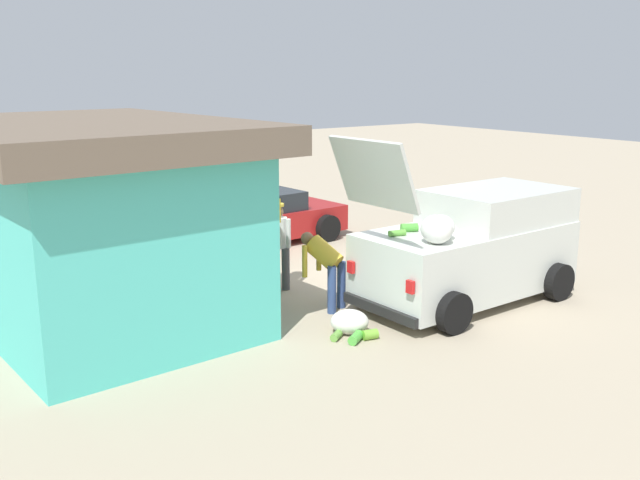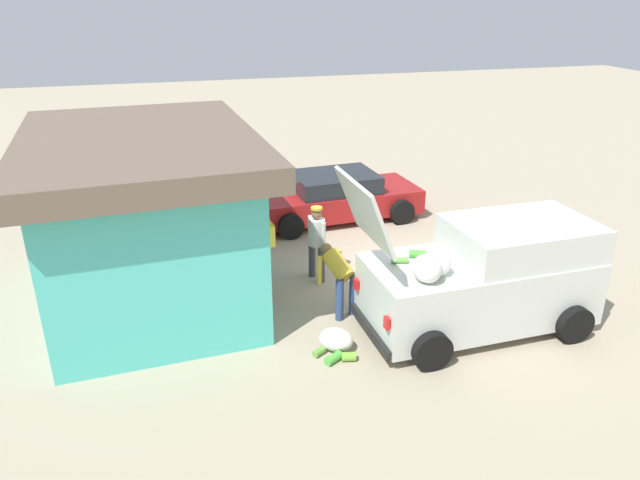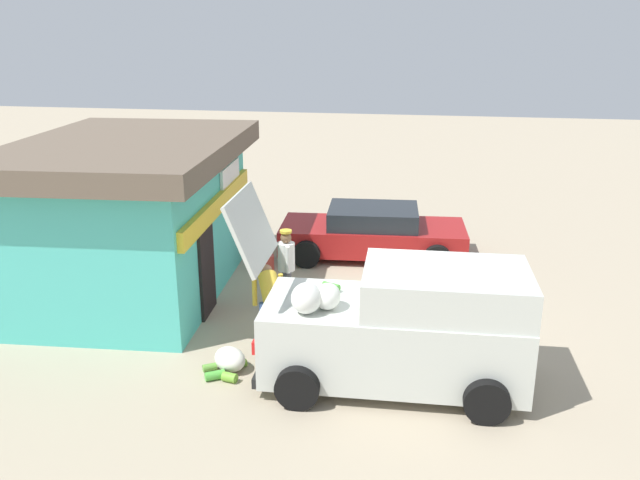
% 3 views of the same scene
% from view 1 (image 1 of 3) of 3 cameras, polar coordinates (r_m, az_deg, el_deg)
% --- Properties ---
extents(ground_plane, '(60.00, 60.00, 0.00)m').
position_cam_1_polar(ground_plane, '(14.08, 3.40, -2.92)').
color(ground_plane, tan).
extents(storefront_bar, '(6.20, 4.52, 3.23)m').
position_cam_1_polar(storefront_bar, '(11.84, -17.75, 1.65)').
color(storefront_bar, '#4CC6B7').
rests_on(storefront_bar, ground_plane).
extents(delivery_van, '(2.23, 4.49, 3.00)m').
position_cam_1_polar(delivery_van, '(12.67, 12.17, -0.53)').
color(delivery_van, silver).
rests_on(delivery_van, ground_plane).
extents(parked_sedan, '(2.39, 4.51, 1.22)m').
position_cam_1_polar(parked_sedan, '(16.66, -5.48, 1.71)').
color(parked_sedan, maroon).
rests_on(parked_sedan, ground_plane).
extents(vendor_standing, '(0.54, 0.43, 1.61)m').
position_cam_1_polar(vendor_standing, '(13.08, -3.40, -0.04)').
color(vendor_standing, '#4C4C51').
rests_on(vendor_standing, ground_plane).
extents(customer_bending, '(0.79, 0.69, 1.30)m').
position_cam_1_polar(customer_bending, '(11.97, 0.45, -1.82)').
color(customer_bending, navy).
rests_on(customer_bending, ground_plane).
extents(unloaded_banana_pile, '(0.85, 0.82, 0.39)m').
position_cam_1_polar(unloaded_banana_pile, '(11.00, 2.44, -6.76)').
color(unloaded_banana_pile, silver).
rests_on(unloaded_banana_pile, ground_plane).
extents(paint_bucket, '(0.32, 0.32, 0.35)m').
position_cam_1_polar(paint_bucket, '(14.55, -10.56, -1.87)').
color(paint_bucket, '#BF3F33').
rests_on(paint_bucket, ground_plane).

